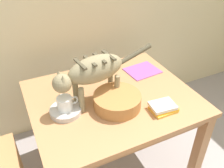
{
  "coord_description": "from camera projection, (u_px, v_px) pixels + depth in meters",
  "views": [
    {
      "loc": [
        -0.67,
        0.09,
        1.76
      ],
      "look_at": [
        -0.09,
        1.3,
        0.84
      ],
      "focal_mm": 38.95,
      "sensor_mm": 36.0,
      "label": 1
    }
  ],
  "objects": [
    {
      "name": "wicker_basket",
      "position": [
        117.0,
        101.0,
        1.57
      ],
      "size": [
        0.31,
        0.31,
        0.09
      ],
      "color": "#B4743D",
      "rests_on": "dining_table"
    },
    {
      "name": "dining_table",
      "position": [
        112.0,
        106.0,
        1.74
      ],
      "size": [
        1.12,
        0.93,
        0.74
      ],
      "color": "#B57C4F",
      "rests_on": "ground_plane"
    },
    {
      "name": "magazine",
      "position": [
        142.0,
        71.0,
        1.96
      ],
      "size": [
        0.27,
        0.23,
        0.01
      ],
      "primitive_type": "cube",
      "rotation": [
        0.0,
        0.0,
        0.09
      ],
      "color": "#9C4E9B",
      "rests_on": "dining_table"
    },
    {
      "name": "coffee_mug",
      "position": [
        65.0,
        103.0,
        1.5
      ],
      "size": [
        0.14,
        0.1,
        0.08
      ],
      "color": "white",
      "rests_on": "saucer_bowl"
    },
    {
      "name": "saucer_bowl",
      "position": [
        66.0,
        111.0,
        1.53
      ],
      "size": [
        0.2,
        0.2,
        0.03
      ],
      "primitive_type": "cylinder",
      "color": "beige",
      "rests_on": "dining_table"
    },
    {
      "name": "cat",
      "position": [
        93.0,
        72.0,
        1.5
      ],
      "size": [
        0.71,
        0.2,
        0.34
      ],
      "rotation": [
        0.0,
        0.0,
        1.7
      ],
      "color": "#8C7D5A",
      "rests_on": "dining_table"
    },
    {
      "name": "book_stack",
      "position": [
        163.0,
        107.0,
        1.55
      ],
      "size": [
        0.18,
        0.13,
        0.05
      ],
      "color": "gold",
      "rests_on": "dining_table"
    }
  ]
}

